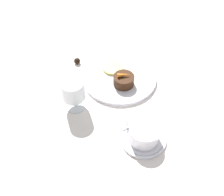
% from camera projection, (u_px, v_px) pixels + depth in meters
% --- Properties ---
extents(ground_plane, '(3.00, 3.00, 0.00)m').
position_uv_depth(ground_plane, '(113.00, 87.00, 0.92)').
color(ground_plane, white).
extents(dinner_plate, '(0.26, 0.26, 0.01)m').
position_uv_depth(dinner_plate, '(120.00, 77.00, 0.94)').
color(dinner_plate, white).
rests_on(dinner_plate, ground_plane).
extents(saucer, '(0.14, 0.14, 0.01)m').
position_uv_depth(saucer, '(143.00, 138.00, 0.77)').
color(saucer, white).
rests_on(saucer, ground_plane).
extents(coffee_cup, '(0.11, 0.09, 0.05)m').
position_uv_depth(coffee_cup, '(144.00, 133.00, 0.74)').
color(coffee_cup, white).
rests_on(coffee_cup, saucer).
extents(spoon, '(0.08, 0.09, 0.00)m').
position_uv_depth(spoon, '(132.00, 127.00, 0.79)').
color(spoon, silver).
rests_on(spoon, saucer).
extents(wine_glass, '(0.07, 0.07, 0.11)m').
position_uv_depth(wine_glass, '(73.00, 91.00, 0.80)').
color(wine_glass, silver).
rests_on(wine_glass, ground_plane).
extents(fork, '(0.06, 0.19, 0.01)m').
position_uv_depth(fork, '(160.00, 105.00, 0.86)').
color(fork, silver).
rests_on(fork, ground_plane).
extents(dessert_cake, '(0.07, 0.07, 0.04)m').
position_uv_depth(dessert_cake, '(124.00, 80.00, 0.89)').
color(dessert_cake, '#381E0F').
rests_on(dessert_cake, dinner_plate).
extents(carrot_garnish, '(0.04, 0.04, 0.01)m').
position_uv_depth(carrot_garnish, '(124.00, 75.00, 0.87)').
color(carrot_garnish, orange).
rests_on(carrot_garnish, dessert_cake).
extents(pineapple_slice, '(0.08, 0.08, 0.01)m').
position_uv_depth(pineapple_slice, '(113.00, 67.00, 0.95)').
color(pineapple_slice, '#EFE075').
rests_on(pineapple_slice, dinner_plate).
extents(chocolate_truffle, '(0.02, 0.02, 0.02)m').
position_uv_depth(chocolate_truffle, '(77.00, 61.00, 0.99)').
color(chocolate_truffle, black).
rests_on(chocolate_truffle, ground_plane).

